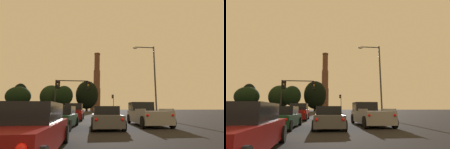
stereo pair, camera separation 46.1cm
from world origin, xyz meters
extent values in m
cube|color=maroon|center=(-2.93, 3.25, 0.53)|extent=(1.90, 4.64, 0.70)
cube|color=black|center=(-2.93, 3.48, 1.15)|extent=(1.67, 2.24, 0.55)
cylinder|color=black|center=(-3.85, 5.13, 0.32)|extent=(0.23, 0.64, 0.64)
cylinder|color=black|center=(-2.09, 5.17, 0.32)|extent=(0.23, 0.64, 0.64)
cube|color=#4C4F54|center=(-0.12, 10.17, 0.53)|extent=(1.83, 4.61, 0.70)
cube|color=black|center=(-0.12, 10.40, 1.15)|extent=(1.63, 2.21, 0.55)
cylinder|color=black|center=(-0.99, 12.08, 0.32)|extent=(0.22, 0.64, 0.64)
cylinder|color=black|center=(0.77, 12.07, 0.32)|extent=(0.22, 0.64, 0.64)
cylinder|color=black|center=(-1.02, 8.28, 0.32)|extent=(0.22, 0.64, 0.64)
cylinder|color=black|center=(0.74, 8.27, 0.32)|extent=(0.22, 0.64, 0.64)
sphere|color=red|center=(-0.86, 7.86, 0.68)|extent=(0.17, 0.17, 0.17)
sphere|color=red|center=(0.58, 7.85, 0.68)|extent=(0.17, 0.17, 0.17)
cube|color=gray|center=(3.20, 11.61, 0.66)|extent=(2.04, 5.41, 0.88)
cube|color=black|center=(3.21, 13.36, 1.46)|extent=(1.85, 1.81, 0.72)
cube|color=gray|center=(2.25, 10.23, 1.18)|extent=(0.12, 2.43, 0.16)
cube|color=gray|center=(4.13, 10.22, 1.18)|extent=(0.12, 2.43, 0.16)
cylinder|color=black|center=(2.24, 13.81, 0.40)|extent=(0.23, 0.80, 0.80)
cylinder|color=black|center=(4.20, 13.80, 0.40)|extent=(0.23, 0.80, 0.80)
cylinder|color=black|center=(2.20, 9.41, 0.40)|extent=(0.23, 0.80, 0.80)
cylinder|color=black|center=(4.16, 9.40, 0.40)|extent=(0.23, 0.80, 0.80)
sphere|color=red|center=(2.36, 8.89, 0.85)|extent=(0.17, 0.17, 0.17)
sphere|color=red|center=(4.00, 8.88, 0.85)|extent=(0.17, 0.17, 0.17)
cube|color=#0F3823|center=(-3.16, 10.43, 0.53)|extent=(1.98, 4.67, 0.70)
cube|color=black|center=(-3.15, 10.66, 1.15)|extent=(1.71, 2.26, 0.55)
cylinder|color=black|center=(-3.96, 12.36, 0.32)|extent=(0.25, 0.65, 0.64)
cylinder|color=black|center=(-2.20, 12.29, 0.32)|extent=(0.25, 0.65, 0.64)
cylinder|color=black|center=(-4.11, 8.57, 0.32)|extent=(0.25, 0.65, 0.64)
cylinder|color=black|center=(-2.35, 8.50, 0.32)|extent=(0.25, 0.65, 0.64)
sphere|color=red|center=(-3.97, 8.14, 0.68)|extent=(0.17, 0.17, 0.17)
sphere|color=red|center=(-2.53, 8.08, 0.68)|extent=(0.17, 0.17, 0.17)
cube|color=maroon|center=(-3.02, 18.76, 0.68)|extent=(1.92, 4.80, 0.95)
cube|color=black|center=(-3.02, 18.88, 1.51)|extent=(1.78, 2.80, 0.70)
cylinder|color=black|center=(-3.96, 20.69, 0.38)|extent=(0.22, 0.76, 0.76)
cylinder|color=black|center=(-2.08, 20.68, 0.38)|extent=(0.22, 0.76, 0.76)
cylinder|color=black|center=(-3.96, 16.84, 0.38)|extent=(0.22, 0.76, 0.76)
cylinder|color=black|center=(-2.08, 16.83, 0.38)|extent=(0.22, 0.76, 0.76)
sphere|color=red|center=(-3.80, 16.34, 0.89)|extent=(0.17, 0.17, 0.17)
sphere|color=red|center=(-2.24, 16.34, 0.89)|extent=(0.17, 0.17, 0.17)
cylinder|color=black|center=(6.48, 57.35, 3.03)|extent=(0.18, 0.18, 6.06)
cylinder|color=black|center=(6.48, 57.35, 0.05)|extent=(0.40, 0.40, 0.10)
cube|color=black|center=(6.19, 57.35, 5.39)|extent=(0.34, 0.34, 1.04)
cube|color=black|center=(6.19, 57.53, 5.39)|extent=(0.58, 0.03, 1.25)
sphere|color=#320504|center=(6.19, 57.16, 5.72)|extent=(0.22, 0.22, 0.22)
sphere|color=#F2AD14|center=(6.19, 57.16, 5.39)|extent=(0.22, 0.22, 0.22)
sphere|color=black|center=(6.19, 57.16, 5.07)|extent=(0.22, 0.22, 0.22)
cylinder|color=black|center=(-6.37, 24.58, 2.75)|extent=(0.18, 0.18, 5.50)
cylinder|color=black|center=(-6.37, 24.58, 0.05)|extent=(0.40, 0.40, 0.10)
cube|color=black|center=(-6.08, 24.58, 4.83)|extent=(0.34, 0.34, 1.04)
cube|color=black|center=(-6.08, 24.76, 4.83)|extent=(0.58, 0.03, 1.25)
sphere|color=#320504|center=(-6.08, 24.39, 5.15)|extent=(0.22, 0.22, 0.22)
sphere|color=#F2AD14|center=(-6.08, 24.39, 4.83)|extent=(0.22, 0.22, 0.22)
sphere|color=black|center=(-6.08, 24.39, 4.50)|extent=(0.22, 0.22, 0.22)
cylinder|color=black|center=(-4.00, 24.58, 5.40)|extent=(4.75, 0.14, 0.14)
sphere|color=black|center=(-6.37, 24.58, 5.40)|extent=(0.18, 0.18, 0.18)
cube|color=black|center=(-1.62, 24.58, 4.76)|extent=(0.34, 0.34, 1.04)
cube|color=black|center=(-1.62, 24.76, 4.76)|extent=(0.58, 0.03, 1.25)
sphere|color=#320504|center=(-1.62, 24.39, 5.08)|extent=(0.22, 0.22, 0.22)
sphere|color=#F2AD14|center=(-1.62, 24.39, 4.76)|extent=(0.22, 0.22, 0.22)
sphere|color=black|center=(-1.62, 24.39, 4.43)|extent=(0.22, 0.22, 0.22)
cylinder|color=#38383A|center=(7.01, 19.52, 4.71)|extent=(0.20, 0.20, 9.43)
cylinder|color=#38383A|center=(5.75, 19.52, 9.28)|extent=(2.52, 0.12, 0.12)
sphere|color=#38383A|center=(7.01, 19.52, 9.28)|extent=(0.20, 0.20, 0.20)
ellipsoid|color=silver|center=(4.49, 19.52, 9.16)|extent=(0.64, 0.36, 0.26)
cylinder|color=#523427|center=(2.59, 115.25, 1.25)|extent=(8.11, 8.11, 2.50)
cylinder|color=brown|center=(2.59, 115.25, 8.63)|extent=(5.07, 5.07, 12.26)
cylinder|color=brown|center=(2.59, 115.25, 20.89)|extent=(4.36, 4.36, 12.26)
cylinder|color=brown|center=(2.59, 115.25, 33.14)|extent=(3.65, 3.65, 12.26)
cylinder|color=brown|center=(2.59, 115.25, 38.92)|extent=(4.09, 4.09, 0.70)
cylinder|color=black|center=(-34.09, 82.76, 1.77)|extent=(1.09, 1.09, 3.54)
ellipsoid|color=black|center=(-34.09, 82.76, 6.87)|extent=(10.94, 9.85, 8.88)
cylinder|color=black|center=(-3.20, 91.62, 1.52)|extent=(1.18, 1.18, 3.03)
ellipsoid|color=black|center=(-3.20, 91.62, 8.54)|extent=(11.78, 10.60, 14.68)
cylinder|color=black|center=(-34.89, 86.42, 1.60)|extent=(0.71, 0.71, 3.20)
ellipsoid|color=black|center=(-34.89, 86.42, 7.54)|extent=(7.10, 6.39, 11.56)
cylinder|color=black|center=(-14.13, 85.04, 1.96)|extent=(0.86, 0.86, 3.92)
ellipsoid|color=black|center=(-14.13, 85.04, 7.52)|extent=(8.60, 7.74, 9.61)
cylinder|color=black|center=(-21.30, 91.33, 1.61)|extent=(1.14, 1.14, 3.22)
ellipsoid|color=black|center=(-21.30, 91.33, 7.52)|extent=(11.40, 10.26, 11.47)
camera|label=1|loc=(-1.17, -1.86, 1.25)|focal=28.00mm
camera|label=2|loc=(-0.72, -1.91, 1.25)|focal=28.00mm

